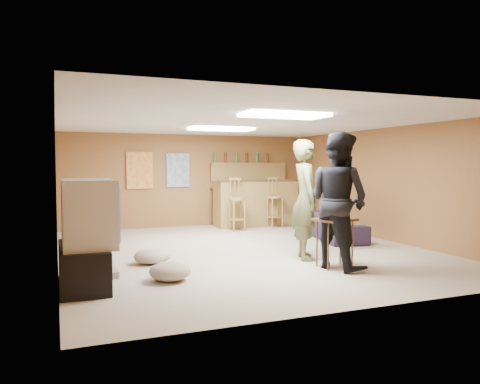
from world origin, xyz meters
name	(u,v)px	position (x,y,z in m)	size (l,w,h in m)	color
ground	(244,250)	(0.00, 0.00, 0.00)	(7.00, 7.00, 0.00)	tan
ceiling	(244,122)	(0.00, 0.00, 2.20)	(6.00, 7.00, 0.02)	silver
wall_back	(190,181)	(0.00, 3.50, 1.10)	(6.00, 0.02, 2.20)	brown
wall_front	(373,202)	(0.00, -3.50, 1.10)	(6.00, 0.02, 2.20)	brown
wall_left	(56,190)	(-3.00, 0.00, 1.10)	(0.02, 7.00, 2.20)	brown
wall_right	(387,184)	(3.00, 0.00, 1.10)	(0.02, 7.00, 2.20)	brown
tv_stand	(83,266)	(-2.72, -1.50, 0.25)	(0.55, 1.30, 0.50)	black
dvd_box	(102,273)	(-2.50, -1.50, 0.15)	(0.35, 0.50, 0.08)	#B2B2B7
tv_body	(88,212)	(-2.65, -1.50, 0.90)	(0.60, 1.10, 0.80)	#B2B2B7
tv_screen	(114,211)	(-2.34, -1.50, 0.90)	(0.02, 0.95, 0.65)	navy
bar_counter	(256,203)	(1.50, 2.95, 0.55)	(2.00, 0.60, 1.10)	olive
bar_lip	(260,181)	(1.50, 2.70, 1.10)	(2.10, 0.12, 0.05)	#3E2714
bar_shelf	(249,164)	(1.50, 3.40, 1.50)	(2.00, 0.18, 0.05)	olive
bar_backing	(248,176)	(1.50, 3.42, 1.20)	(2.00, 0.14, 0.60)	olive
poster_left	(140,170)	(-1.20, 3.46, 1.35)	(0.60, 0.03, 0.85)	#BF3F26
poster_right	(178,170)	(-0.30, 3.46, 1.35)	(0.55, 0.03, 0.80)	#334C99
folding_chair_stack	(105,211)	(-2.00, 3.30, 0.45)	(0.50, 0.14, 0.90)	#A41E1E
ceiling_panel_front	(284,115)	(0.00, -1.50, 2.17)	(1.20, 0.60, 0.04)	white
ceiling_panel_back	(221,129)	(0.00, 1.20, 2.17)	(1.20, 0.60, 0.04)	white
person_olive	(306,199)	(0.62, -1.02, 0.94)	(0.68, 0.45, 1.87)	brown
person_black	(339,200)	(0.73, -1.77, 0.97)	(0.94, 0.73, 1.94)	black
sofa	(335,226)	(2.14, 0.47, 0.26)	(1.80, 0.70, 0.52)	black
tray_table	(334,243)	(0.71, -1.71, 0.35)	(0.54, 0.43, 0.70)	#3E2714
cup_red_near	(325,215)	(0.58, -1.66, 0.76)	(0.08, 0.08, 0.11)	#A92F0B
cup_red_far	(343,215)	(0.79, -1.80, 0.76)	(0.09, 0.09, 0.12)	#A92F0B
cup_blue	(339,214)	(0.84, -1.62, 0.76)	(0.09, 0.09, 0.12)	navy
bar_stool_left	(237,204)	(0.77, 2.32, 0.60)	(0.38, 0.38, 1.20)	olive
bar_stool_right	(275,203)	(1.80, 2.50, 0.58)	(0.37, 0.37, 1.16)	olive
cushion_near_tv	(150,256)	(-1.71, -0.49, 0.11)	(0.49, 0.49, 0.22)	gray
cushion_mid	(156,256)	(-1.62, -0.43, 0.10)	(0.44, 0.44, 0.20)	gray
cushion_far	(170,271)	(-1.67, -1.61, 0.12)	(0.54, 0.54, 0.24)	gray
bottle_row	(242,158)	(1.30, 3.38, 1.65)	(1.48, 0.08, 0.26)	#3F7233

